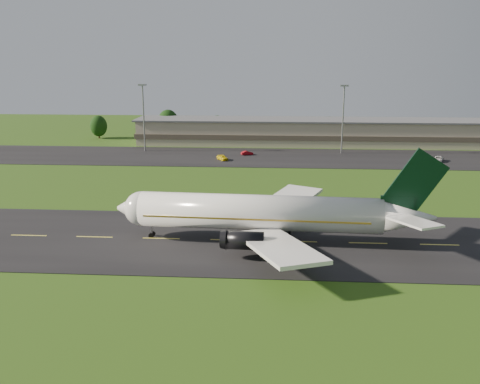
# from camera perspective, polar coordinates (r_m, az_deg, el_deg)

# --- Properties ---
(ground) EXTENTS (360.00, 360.00, 0.00)m
(ground) POSITION_cam_1_polar(r_m,az_deg,el_deg) (86.84, 13.50, -5.38)
(ground) COLOR #234411
(ground) RESTS_ON ground
(taxiway) EXTENTS (220.00, 30.00, 0.10)m
(taxiway) POSITION_cam_1_polar(r_m,az_deg,el_deg) (86.82, 13.51, -5.35)
(taxiway) COLOR black
(taxiway) RESTS_ON ground
(apron) EXTENTS (260.00, 30.00, 0.10)m
(apron) POSITION_cam_1_polar(r_m,az_deg,el_deg) (155.96, 9.25, 3.60)
(apron) COLOR black
(apron) RESTS_ON ground
(airliner) EXTENTS (51.30, 42.14, 15.57)m
(airliner) POSITION_cam_1_polar(r_m,az_deg,el_deg) (84.09, 2.64, -2.30)
(airliner) COLOR white
(airliner) RESTS_ON ground
(terminal) EXTENTS (145.00, 16.00, 8.40)m
(terminal) POSITION_cam_1_polar(r_m,az_deg,el_deg) (179.74, 10.66, 6.24)
(terminal) COLOR tan
(terminal) RESTS_ON ground
(light_mast_west) EXTENTS (2.40, 1.20, 20.35)m
(light_mast_west) POSITION_cam_1_polar(r_m,az_deg,el_deg) (166.29, -10.27, 8.65)
(light_mast_west) COLOR gray
(light_mast_west) RESTS_ON ground
(light_mast_centre) EXTENTS (2.40, 1.20, 20.35)m
(light_mast_centre) POSITION_cam_1_polar(r_m,az_deg,el_deg) (162.58, 10.95, 8.49)
(light_mast_centre) COLOR gray
(light_mast_centre) RESTS_ON ground
(tree_line) EXTENTS (199.49, 8.82, 10.30)m
(tree_line) POSITION_cam_1_polar(r_m,az_deg,el_deg) (193.73, 18.60, 6.62)
(tree_line) COLOR black
(tree_line) RESTS_ON ground
(service_vehicle_a) EXTENTS (3.86, 4.71, 1.51)m
(service_vehicle_a) POSITION_cam_1_polar(r_m,az_deg,el_deg) (150.53, -1.89, 3.71)
(service_vehicle_a) COLOR yellow
(service_vehicle_a) RESTS_ON apron
(service_vehicle_b) EXTENTS (3.80, 2.58, 1.18)m
(service_vehicle_b) POSITION_cam_1_polar(r_m,az_deg,el_deg) (158.23, 0.76, 4.18)
(service_vehicle_b) COLOR maroon
(service_vehicle_b) RESTS_ON apron
(service_vehicle_c) EXTENTS (4.15, 5.58, 1.41)m
(service_vehicle_c) POSITION_cam_1_polar(r_m,az_deg,el_deg) (158.39, 20.41, 3.33)
(service_vehicle_c) COLOR silver
(service_vehicle_c) RESTS_ON apron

